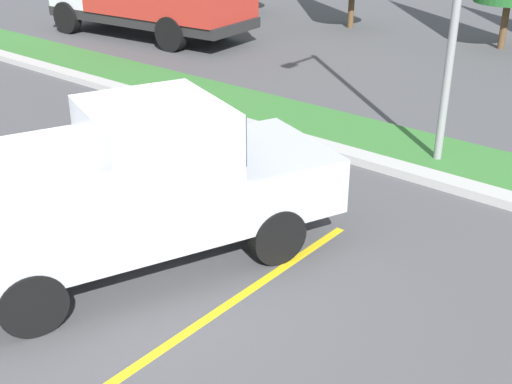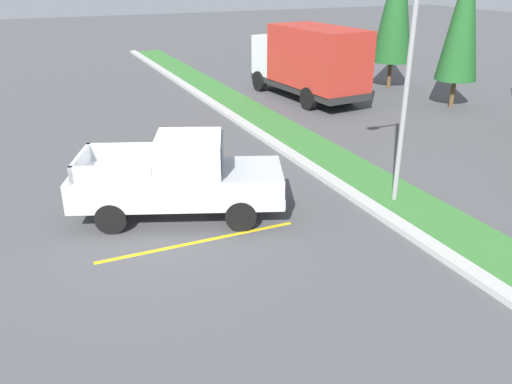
{
  "view_description": "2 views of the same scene",
  "coord_description": "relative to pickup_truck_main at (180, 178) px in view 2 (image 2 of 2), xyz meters",
  "views": [
    {
      "loc": [
        6.09,
        -4.5,
        4.57
      ],
      "look_at": [
        1.11,
        1.5,
        0.84
      ],
      "focal_mm": 46.2,
      "sensor_mm": 36.0,
      "label": 1
    },
    {
      "loc": [
        12.17,
        -2.93,
        5.94
      ],
      "look_at": [
        1.09,
        2.01,
        0.72
      ],
      "focal_mm": 37.08,
      "sensor_mm": 36.0,
      "label": 2
    }
  ],
  "objects": [
    {
      "name": "pickup_truck_main",
      "position": [
        0.0,
        0.0,
        0.0
      ],
      "size": [
        3.67,
        5.55,
        2.1
      ],
      "color": "black",
      "rests_on": "ground"
    },
    {
      "name": "curb_strip",
      "position": [
        -0.18,
        4.67,
        -0.97
      ],
      "size": [
        56.0,
        0.4,
        0.15
      ],
      "primitive_type": "cube",
      "color": "#B2B2AD",
      "rests_on": "ground"
    },
    {
      "name": "cypress_tree_left_inner",
      "position": [
        -5.99,
        14.47,
        3.01
      ],
      "size": [
        1.79,
        1.79,
        6.89
      ],
      "color": "brown",
      "rests_on": "ground"
    },
    {
      "name": "cargo_truck_distant",
      "position": [
        -9.93,
        9.23,
        0.81
      ],
      "size": [
        6.99,
        3.04,
        3.4
      ],
      "color": "black",
      "rests_on": "ground"
    },
    {
      "name": "parking_line_near",
      "position": [
        -1.57,
        -0.05,
        -1.04
      ],
      "size": [
        0.12,
        4.8,
        0.01
      ],
      "primitive_type": "cube",
      "color": "yellow",
      "rests_on": "ground"
    },
    {
      "name": "street_light",
      "position": [
        1.47,
        5.41,
        2.79
      ],
      "size": [
        0.24,
        1.49,
        6.57
      ],
      "color": "gray",
      "rests_on": "ground"
    },
    {
      "name": "grass_median",
      "position": [
        -0.18,
        5.77,
        -1.01
      ],
      "size": [
        56.0,
        1.8,
        0.06
      ],
      "primitive_type": "cube",
      "color": "#387533",
      "rests_on": "ground"
    },
    {
      "name": "ground_plane",
      "position": [
        -0.18,
        -0.33,
        -1.04
      ],
      "size": [
        120.0,
        120.0,
        0.0
      ],
      "primitive_type": "plane",
      "color": "#4C4C4F"
    },
    {
      "name": "parking_line_far",
      "position": [
        1.53,
        -0.05,
        -1.04
      ],
      "size": [
        0.12,
        4.8,
        0.01
      ],
      "primitive_type": "cube",
      "color": "yellow",
      "rests_on": "ground"
    }
  ]
}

